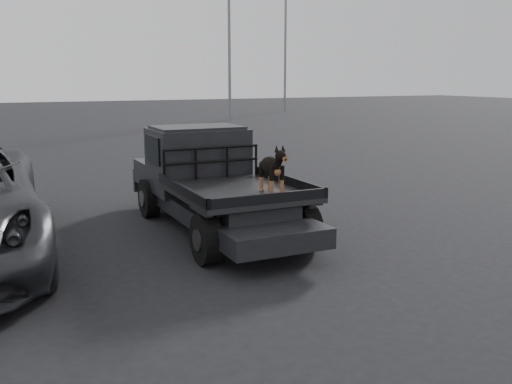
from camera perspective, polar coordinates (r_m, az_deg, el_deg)
name	(u,v)px	position (r m, az deg, el deg)	size (l,w,h in m)	color
ground	(229,262)	(8.57, -2.67, -7.01)	(120.00, 120.00, 0.00)	black
flatbed_ute	(216,205)	(10.20, -3.99, -1.34)	(2.00, 5.40, 0.92)	black
ute_cab	(197,149)	(10.93, -5.88, 4.27)	(1.72, 1.30, 0.88)	black
headache_rack	(212,163)	(10.25, -4.45, 2.90)	(1.80, 0.08, 0.55)	black
dog	(272,169)	(8.92, 1.57, 2.27)	(0.32, 0.60, 0.74)	black
floodlight_far	(286,15)	(46.08, 2.98, 17.26)	(1.08, 0.28, 13.61)	slate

